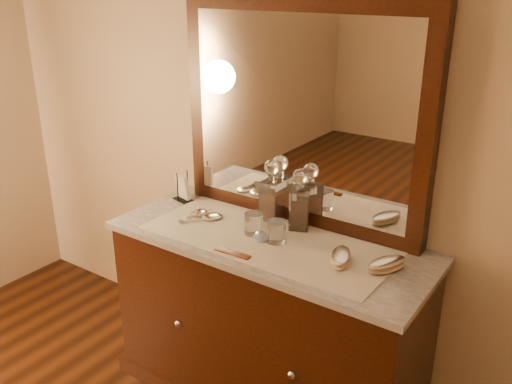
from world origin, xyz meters
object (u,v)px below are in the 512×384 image
(brush_far, at_px, (387,264))
(hand_mirror_outer, at_px, (197,214))
(pin_dish, at_px, (262,238))
(decanter_left, at_px, (272,197))
(brush_near, at_px, (341,258))
(napkin_rack, at_px, (183,189))
(decanter_right, at_px, (300,206))
(mirror_frame, at_px, (301,115))
(hand_mirror_inner, at_px, (208,217))
(comb, at_px, (233,253))
(dresser_cabinet, at_px, (268,323))

(brush_far, relative_size, hand_mirror_outer, 1.05)
(pin_dish, relative_size, decanter_left, 0.28)
(pin_dish, distance_m, brush_near, 0.37)
(napkin_rack, distance_m, decanter_right, 0.66)
(mirror_frame, bearing_deg, hand_mirror_outer, -149.97)
(brush_near, distance_m, brush_far, 0.18)
(decanter_right, bearing_deg, hand_mirror_inner, -158.68)
(pin_dish, height_order, comb, pin_dish)
(dresser_cabinet, relative_size, decanter_left, 4.77)
(mirror_frame, distance_m, brush_far, 0.74)
(mirror_frame, relative_size, comb, 7.19)
(napkin_rack, distance_m, hand_mirror_outer, 0.22)
(brush_far, distance_m, hand_mirror_inner, 0.87)
(comb, relative_size, decanter_right, 0.59)
(decanter_right, bearing_deg, napkin_rack, -176.39)
(pin_dish, relative_size, comb, 0.49)
(mirror_frame, relative_size, napkin_rack, 7.82)
(dresser_cabinet, relative_size, mirror_frame, 1.17)
(pin_dish, relative_size, brush_near, 0.44)
(pin_dish, bearing_deg, napkin_rack, 165.82)
(decanter_left, bearing_deg, hand_mirror_inner, -145.76)
(mirror_frame, relative_size, brush_far, 6.22)
(dresser_cabinet, distance_m, brush_near, 0.59)
(mirror_frame, xyz_separation_m, decanter_right, (0.06, -0.09, -0.39))
(dresser_cabinet, height_order, brush_near, brush_near)
(mirror_frame, distance_m, decanter_right, 0.40)
(decanter_right, height_order, brush_far, decanter_right)
(decanter_left, relative_size, brush_far, 1.52)
(mirror_frame, xyz_separation_m, brush_far, (0.53, -0.22, -0.47))
(brush_near, bearing_deg, brush_far, 15.72)
(dresser_cabinet, distance_m, decanter_left, 0.59)
(decanter_left, bearing_deg, mirror_frame, 38.07)
(brush_far, height_order, hand_mirror_outer, brush_far)
(decanter_right, relative_size, hand_mirror_outer, 1.54)
(brush_near, height_order, brush_far, brush_far)
(decanter_left, bearing_deg, pin_dish, -67.69)
(napkin_rack, bearing_deg, comb, -30.36)
(dresser_cabinet, height_order, hand_mirror_inner, hand_mirror_inner)
(brush_far, xyz_separation_m, hand_mirror_outer, (-0.95, -0.02, -0.02))
(hand_mirror_outer, bearing_deg, comb, -29.82)
(dresser_cabinet, relative_size, hand_mirror_inner, 7.12)
(mirror_frame, xyz_separation_m, pin_dish, (-0.01, -0.28, -0.49))
(pin_dish, height_order, hand_mirror_inner, hand_mirror_inner)
(brush_near, relative_size, brush_far, 0.96)
(comb, bearing_deg, decanter_right, 73.32)
(comb, bearing_deg, hand_mirror_outer, 148.48)
(dresser_cabinet, bearing_deg, decanter_right, 69.71)
(napkin_rack, xyz_separation_m, brush_near, (0.96, -0.14, -0.03))
(comb, bearing_deg, brush_far, 20.37)
(dresser_cabinet, height_order, mirror_frame, mirror_frame)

